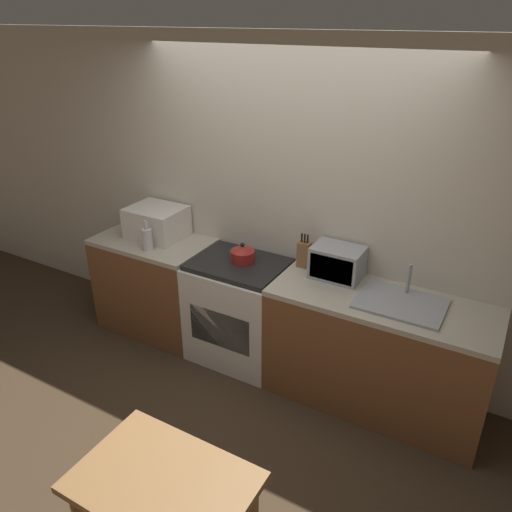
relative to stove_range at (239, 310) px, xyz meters
The scene contains 12 objects.
ground_plane 0.86m from the stove_range, 67.52° to the right, with size 16.00×16.00×0.00m, color #3D2D1E.
wall_back 0.96m from the stove_range, 50.60° to the left, with size 10.00×0.06×2.60m.
counter_left_run 0.90m from the stove_range, behind, with size 1.02×0.62×0.90m.
counter_right_run 1.18m from the stove_range, ahead, with size 1.58×0.62×0.90m.
stove_range is the anchor object (origin of this frame).
kettle 0.52m from the stove_range, 67.42° to the left, with size 0.20×0.20×0.16m.
microwave 1.08m from the stove_range, behind, with size 0.48×0.39×0.27m.
bottle 0.98m from the stove_range, 167.37° to the right, with size 0.08×0.08×0.26m.
knife_block 0.76m from the stove_range, 21.23° to the left, with size 0.10×0.07×0.28m.
toaster_oven 0.97m from the stove_range, 11.40° to the left, with size 0.38×0.27×0.24m.
sink_basin 1.38m from the stove_range, ahead, with size 0.59×0.43×0.24m.
dining_table 1.98m from the stove_range, 68.81° to the right, with size 0.83×0.57×0.76m.
Camera 1 is at (1.61, -2.35, 2.70)m, focal length 35.00 mm.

